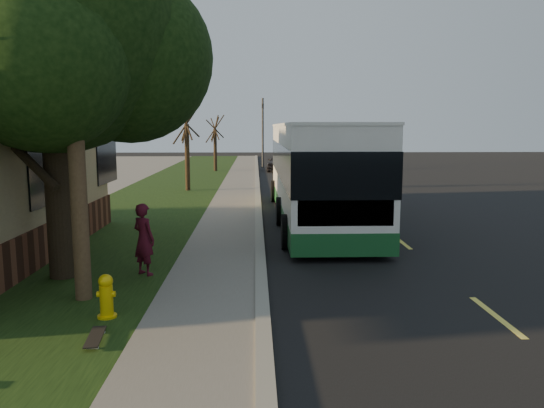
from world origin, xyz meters
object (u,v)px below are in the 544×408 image
at_px(traffic_signal, 263,128).
at_px(bare_tree_far, 215,144).
at_px(skateboard_main, 95,337).
at_px(bare_tree_near, 187,149).
at_px(transit_bus, 316,169).
at_px(utility_pole, 70,45).
at_px(leafy_tree, 54,30).
at_px(skateboarder, 144,239).
at_px(fire_hydrant, 106,296).
at_px(distant_car, 279,162).

bearing_deg(traffic_signal, bare_tree_far, -131.19).
bearing_deg(skateboard_main, bare_tree_far, 90.92).
bearing_deg(bare_tree_far, bare_tree_near, -92.39).
height_order(transit_bus, skateboard_main, transit_bus).
relative_size(utility_pole, skateboard_main, 10.67).
height_order(leafy_tree, bare_tree_near, leafy_tree).
height_order(transit_bus, skateboarder, transit_bus).
relative_size(bare_tree_far, skateboarder, 2.60).
distance_m(fire_hydrant, transit_bus, 10.80).
relative_size(traffic_signal, skateboarder, 3.55).
bearing_deg(bare_tree_far, transit_bus, -76.19).
bearing_deg(bare_tree_far, fire_hydrant, -89.24).
height_order(bare_tree_near, transit_bus, bare_tree_near).
bearing_deg(utility_pole, leafy_tree, 117.60).
bearing_deg(utility_pole, skateboarder, 63.27).
bearing_deg(utility_pole, fire_hydrant, -54.62).
xyz_separation_m(leafy_tree, skateboard_main, (1.67, -3.65, -5.04)).
height_order(skateboarder, distant_car, skateboarder).
bearing_deg(fire_hydrant, leafy_tree, 120.67).
height_order(traffic_signal, distant_car, traffic_signal).
distance_m(traffic_signal, transit_bus, 24.41).
height_order(bare_tree_near, bare_tree_far, bare_tree_near).
xyz_separation_m(bare_tree_far, traffic_signal, (3.50, 4.00, 1.16)).
distance_m(utility_pole, bare_tree_far, 29.13).
xyz_separation_m(bare_tree_near, bare_tree_far, (0.50, 12.00, -0.15)).
xyz_separation_m(fire_hydrant, transit_bus, (4.60, 9.68, 1.34)).
bearing_deg(leafy_tree, utility_pole, -62.40).
bearing_deg(skateboarder, bare_tree_far, -51.80).
relative_size(fire_hydrant, skateboard_main, 0.87).
bearing_deg(transit_bus, bare_tree_far, 103.81).
distance_m(fire_hydrant, skateboarder, 2.63).
height_order(bare_tree_near, skateboarder, bare_tree_near).
distance_m(bare_tree_near, distant_car, 13.85).
relative_size(traffic_signal, skateboard_main, 6.47).
bearing_deg(leafy_tree, distant_car, 78.24).
bearing_deg(bare_tree_near, distant_car, 67.91).
distance_m(fire_hydrant, utility_pole, 4.37).
bearing_deg(distant_car, leafy_tree, -93.83).
xyz_separation_m(fire_hydrant, skateboard_main, (0.10, -1.00, -0.30)).
height_order(fire_hydrant, utility_pole, utility_pole).
bearing_deg(distant_car, fire_hydrant, -90.00).
bearing_deg(traffic_signal, leafy_tree, -98.47).
height_order(skateboarder, skateboard_main, skateboarder).
bearing_deg(skateboarder, bare_tree_near, -49.13).
distance_m(bare_tree_near, skateboard_main, 19.14).
height_order(fire_hydrant, leafy_tree, leafy_tree).
bearing_deg(skateboard_main, skateboarder, 90.00).
bearing_deg(skateboarder, transit_bus, -85.25).
bearing_deg(skateboard_main, traffic_signal, 85.10).
xyz_separation_m(skateboarder, skateboard_main, (0.00, -3.60, -0.72)).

